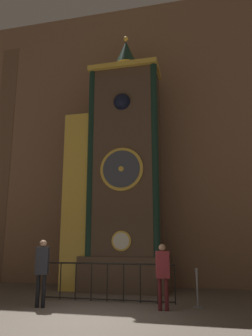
{
  "coord_description": "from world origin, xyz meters",
  "views": [
    {
      "loc": [
        2.82,
        -7.7,
        1.79
      ],
      "look_at": [
        -0.09,
        4.58,
        4.6
      ],
      "focal_mm": 35.0,
      "sensor_mm": 36.0,
      "label": 1
    }
  ],
  "objects_px": {
    "stanchion_post": "(197,294)",
    "clock_tower": "(117,175)",
    "visitor_near": "(42,266)",
    "visitor_far": "(163,270)"
  },
  "relations": [
    {
      "from": "clock_tower",
      "to": "visitor_far",
      "type": "height_order",
      "value": "clock_tower"
    },
    {
      "from": "clock_tower",
      "to": "stanchion_post",
      "type": "xyz_separation_m",
      "value": [
        2.97,
        -2.42,
        -3.98
      ]
    },
    {
      "from": "stanchion_post",
      "to": "clock_tower",
      "type": "bearing_deg",
      "value": 140.82
    },
    {
      "from": "clock_tower",
      "to": "visitor_near",
      "type": "height_order",
      "value": "clock_tower"
    },
    {
      "from": "visitor_far",
      "to": "stanchion_post",
      "type": "height_order",
      "value": "visitor_far"
    },
    {
      "from": "visitor_far",
      "to": "stanchion_post",
      "type": "distance_m",
      "value": 1.29
    },
    {
      "from": "visitor_far",
      "to": "clock_tower",
      "type": "bearing_deg",
      "value": 106.31
    },
    {
      "from": "clock_tower",
      "to": "visitor_near",
      "type": "distance_m",
      "value": 4.91
    },
    {
      "from": "visitor_near",
      "to": "visitor_far",
      "type": "bearing_deg",
      "value": -7.6
    },
    {
      "from": "visitor_near",
      "to": "visitor_far",
      "type": "xyz_separation_m",
      "value": [
        3.35,
        0.38,
        -0.07
      ]
    }
  ]
}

